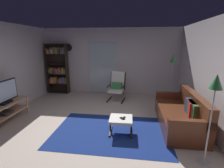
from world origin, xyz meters
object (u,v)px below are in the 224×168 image
(tv_remote, at_px, (123,118))
(wall_clock, at_px, (69,47))
(leather_sofa, at_px, (181,114))
(ottoman, at_px, (121,121))
(floor_lamp_by_sofa, at_px, (215,93))
(floor_lamp_by_shelf, at_px, (173,63))
(television, at_px, (4,93))
(tv_stand, at_px, (6,110))
(cell_phone, at_px, (122,118))
(bookshelf_near_tv, at_px, (58,68))
(lounge_armchair, at_px, (117,85))

(tv_remote, bearing_deg, wall_clock, 160.12)
(leather_sofa, relative_size, ottoman, 3.77)
(floor_lamp_by_sofa, height_order, floor_lamp_by_shelf, floor_lamp_by_shelf)
(television, distance_m, floor_lamp_by_sofa, 4.64)
(tv_stand, height_order, tv_remote, tv_stand)
(tv_remote, bearing_deg, cell_phone, -95.00)
(tv_stand, distance_m, tv_remote, 3.05)
(tv_stand, bearing_deg, television, 69.14)
(leather_sofa, relative_size, wall_clock, 6.89)
(tv_stand, relative_size, cell_phone, 9.17)
(bookshelf_near_tv, distance_m, tv_remote, 4.12)
(bookshelf_near_tv, height_order, floor_lamp_by_shelf, bookshelf_near_tv)
(television, distance_m, ottoman, 3.04)
(television, xyz_separation_m, ottoman, (2.99, -0.13, -0.50))
(leather_sofa, bearing_deg, lounge_armchair, 135.23)
(ottoman, bearing_deg, floor_lamp_by_shelf, 54.73)
(tv_stand, relative_size, ottoman, 2.42)
(ottoman, distance_m, wall_clock, 4.14)
(floor_lamp_by_shelf, height_order, wall_clock, wall_clock)
(leather_sofa, distance_m, tv_remote, 1.50)
(lounge_armchair, distance_m, floor_lamp_by_sofa, 3.69)
(bookshelf_near_tv, distance_m, floor_lamp_by_sofa, 5.71)
(floor_lamp_by_sofa, distance_m, floor_lamp_by_shelf, 2.96)
(tv_remote, height_order, wall_clock, wall_clock)
(floor_lamp_by_shelf, bearing_deg, tv_stand, -155.92)
(bookshelf_near_tv, bearing_deg, floor_lamp_by_sofa, -40.28)
(bookshelf_near_tv, distance_m, leather_sofa, 4.94)
(television, xyz_separation_m, cell_phone, (3.03, -0.16, -0.43))
(tv_stand, xyz_separation_m, cell_phone, (3.03, -0.15, 0.03))
(bookshelf_near_tv, xyz_separation_m, wall_clock, (0.46, 0.15, 0.82))
(television, xyz_separation_m, bookshelf_near_tv, (0.17, 2.74, 0.23))
(leather_sofa, distance_m, wall_clock, 4.83)
(tv_remote, bearing_deg, bookshelf_near_tv, 166.56)
(ottoman, distance_m, floor_lamp_by_sofa, 1.99)
(television, relative_size, floor_lamp_by_shelf, 0.54)
(cell_phone, bearing_deg, tv_remote, 10.11)
(tv_stand, relative_size, bookshelf_near_tv, 0.64)
(television, distance_m, leather_sofa, 4.50)
(lounge_armchair, bearing_deg, wall_clock, 159.91)
(floor_lamp_by_sofa, bearing_deg, tv_stand, 168.29)
(tv_stand, xyz_separation_m, leather_sofa, (4.45, 0.39, -0.04))
(television, xyz_separation_m, tv_remote, (3.04, -0.13, -0.43))
(cell_phone, xyz_separation_m, floor_lamp_by_shelf, (1.48, 2.17, 1.02))
(floor_lamp_by_sofa, bearing_deg, tv_remote, 151.28)
(leather_sofa, height_order, wall_clock, wall_clock)
(ottoman, bearing_deg, lounge_armchair, 98.18)
(floor_lamp_by_shelf, relative_size, wall_clock, 5.85)
(television, height_order, floor_lamp_by_shelf, floor_lamp_by_shelf)
(tv_stand, xyz_separation_m, ottoman, (3.00, -0.13, -0.04))
(leather_sofa, distance_m, ottoman, 1.55)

